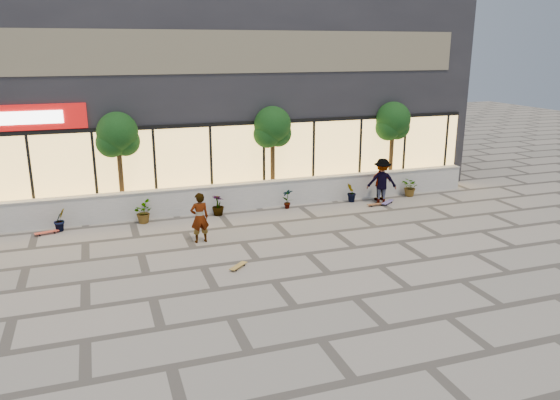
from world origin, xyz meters
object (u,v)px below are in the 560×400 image
object	(u,v)px
tree_mideast	(273,129)
skateboard_center	(238,266)
skater_center	(200,218)
skateboard_right_near	(376,204)
tree_midwest	(118,137)
skateboard_right_far	(388,202)
skateboard_left	(47,232)
tree_east	(393,123)
skater_right_far	(382,181)
skater_right_near	(380,183)

from	to	relation	value
tree_mideast	skateboard_center	bearing A→B (deg)	-116.19
skater_center	skateboard_right_near	xyz separation A→B (m)	(7.49, 1.87, -0.76)
tree_mideast	skater_center	distance (m)	5.89
tree_midwest	skateboard_right_far	distance (m)	10.87
skater_center	skateboard_right_far	bearing A→B (deg)	-171.59
skateboard_right_far	skateboard_left	bearing A→B (deg)	141.14
skateboard_center	skateboard_right_near	world-z (taller)	skateboard_right_near
tree_east	tree_midwest	bearing A→B (deg)	180.00
skateboard_right_far	skateboard_right_near	bearing A→B (deg)	153.26
tree_east	skateboard_left	bearing A→B (deg)	-173.95
skater_right_far	skateboard_center	distance (m)	8.71
skater_center	skateboard_center	size ratio (longest dim) A/B	2.57
skateboard_right_far	tree_midwest	bearing A→B (deg)	132.36
skater_right_far	skateboard_left	size ratio (longest dim) A/B	2.29
tree_east	skateboard_right_far	bearing A→B (deg)	-121.52
skater_right_near	skateboard_left	size ratio (longest dim) A/B	1.88
tree_east	skater_right_far	xyz separation A→B (m)	(-1.42, -1.79, -2.05)
skater_right_far	skateboard_right_far	world-z (taller)	skater_right_far
skateboard_left	skater_right_far	bearing A→B (deg)	-16.32
skater_right_far	skateboard_right_far	size ratio (longest dim) A/B	2.37
tree_midwest	skater_center	bearing A→B (deg)	-60.99
skater_right_near	skateboard_center	bearing A→B (deg)	36.39
tree_mideast	tree_east	size ratio (longest dim) A/B	1.00
skater_right_near	skateboard_right_near	xyz separation A→B (m)	(-0.55, -0.69, -0.69)
skater_right_far	skateboard_left	bearing A→B (deg)	20.62
skater_center	skateboard_left	distance (m)	5.48
skateboard_right_near	tree_mideast	bearing A→B (deg)	148.00
skateboard_center	skateboard_left	xyz separation A→B (m)	(-5.45, 5.00, 0.01)
skater_right_near	skateboard_right_near	bearing A→B (deg)	53.36
skateboard_center	skateboard_right_near	size ratio (longest dim) A/B	0.87
tree_mideast	skateboard_left	xyz separation A→B (m)	(-8.64, -1.50, -2.91)
tree_midwest	skater_right_far	size ratio (longest dim) A/B	2.11
tree_east	skater_right_far	bearing A→B (deg)	-128.43
tree_east	skateboard_right_near	distance (m)	4.02
tree_midwest	tree_mideast	size ratio (longest dim) A/B	1.00
skater_center	skateboard_left	world-z (taller)	skater_center
skater_right_far	skateboard_right_near	world-z (taller)	skater_right_far
skater_right_near	skateboard_right_far	xyz separation A→B (m)	(0.04, -0.59, -0.68)
tree_mideast	skateboard_right_far	bearing A→B (deg)	-24.89
tree_mideast	skateboard_right_near	distance (m)	5.14
skater_right_near	skater_right_far	distance (m)	0.45
skateboard_left	skateboard_right_far	distance (m)	12.93
skater_center	skater_right_far	world-z (taller)	skater_right_far
skater_center	skateboard_right_far	world-z (taller)	skater_center
tree_midwest	skateboard_left	world-z (taller)	tree_midwest
skater_right_far	skateboard_left	xyz separation A→B (m)	(-12.73, 0.29, -0.85)
skater_right_far	tree_mideast	bearing A→B (deg)	-1.73
tree_mideast	tree_east	bearing A→B (deg)	0.00
tree_midwest	skateboard_left	xyz separation A→B (m)	(-2.64, -1.50, -2.91)
skateboard_center	tree_east	bearing A→B (deg)	-5.79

